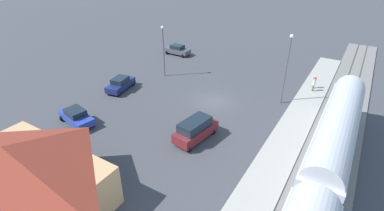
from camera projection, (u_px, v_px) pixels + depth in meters
ground_plane at (214, 101)px, 35.51m from camera, size 200.00×200.00×0.00m
railway_track at (336, 134)px, 29.07m from camera, size 4.80×70.00×0.30m
platform at (296, 123)px, 30.87m from camera, size 3.20×46.00×0.30m
passenger_train at (314, 205)px, 17.56m from camera, size 2.93×35.01×4.98m
station_building at (13, 178)px, 19.54m from camera, size 12.26×9.36×5.60m
pedestrian_on_platform at (314, 81)px, 37.60m from camera, size 0.36×0.36×1.71m
pedestrian_waiting_far at (314, 84)px, 36.85m from camera, size 0.36×0.36×1.71m
sedan_navy at (120, 84)px, 37.87m from camera, size 2.62×4.76×1.74m
sedan_blue at (76, 117)px, 30.57m from camera, size 4.77×2.90×1.74m
sedan_charcoal at (177, 50)px, 50.38m from camera, size 4.53×2.34×1.74m
suv_maroon at (195, 129)px, 27.94m from camera, size 2.68×5.14×2.22m
light_pole_near_platform at (287, 62)px, 32.55m from camera, size 0.44×0.44×8.46m
light_pole_lot_center at (163, 45)px, 40.24m from camera, size 0.44×0.44×7.33m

